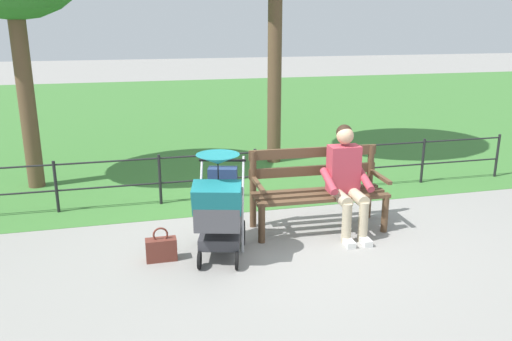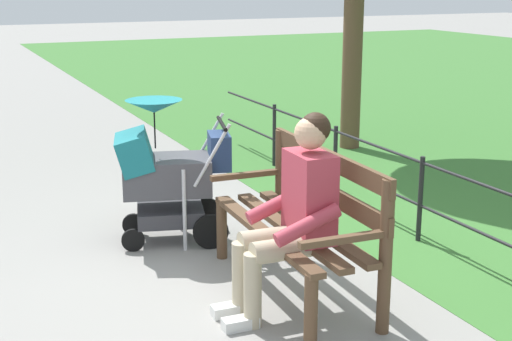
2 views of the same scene
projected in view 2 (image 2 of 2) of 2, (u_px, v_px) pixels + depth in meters
The scene contains 6 objects.
ground_plane at pixel (260, 268), 5.35m from camera, with size 60.00×60.00×0.00m, color gray.
park_bench at pixel (304, 216), 4.87m from camera, with size 1.62×0.66×0.96m.
person_on_bench at pixel (293, 210), 4.50m from camera, with size 0.55×0.74×1.28m.
stroller at pixel (166, 170), 5.77m from camera, with size 0.71×0.98×1.15m.
handbag at pixel (154, 204), 6.46m from camera, with size 0.32×0.14×0.37m.
park_fence at pixel (443, 200), 5.56m from camera, with size 8.02×0.04×0.70m.
Camera 2 is at (-4.53, 2.09, 2.06)m, focal length 51.48 mm.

